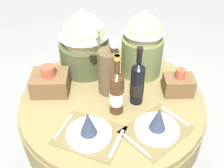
# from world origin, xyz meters

# --- Properties ---
(ground) EXTENTS (8.00, 8.00, 0.00)m
(ground) POSITION_xyz_m (0.00, 0.00, 0.00)
(ground) COLOR gray
(dining_table) EXTENTS (1.14, 1.14, 0.74)m
(dining_table) POSITION_xyz_m (0.00, 0.00, 0.59)
(dining_table) COLOR olive
(dining_table) RESTS_ON ground
(place_setting_left) EXTENTS (0.42, 0.37, 0.16)m
(place_setting_left) POSITION_xyz_m (-0.13, -0.30, 0.79)
(place_setting_left) COLOR brown
(place_setting_left) RESTS_ON dining_table
(place_setting_right) EXTENTS (0.43, 0.42, 0.16)m
(place_setting_right) POSITION_xyz_m (0.23, -0.28, 0.79)
(place_setting_right) COLOR brown
(place_setting_right) RESTS_ON dining_table
(flower_vase) EXTENTS (0.19, 0.14, 0.45)m
(flower_vase) POSITION_xyz_m (-0.02, 0.06, 0.91)
(flower_vase) COLOR brown
(flower_vase) RESTS_ON dining_table
(wine_bottle_left) EXTENTS (0.08, 0.08, 0.38)m
(wine_bottle_left) POSITION_xyz_m (0.02, -0.12, 0.88)
(wine_bottle_left) COLOR #422814
(wine_bottle_left) RESTS_ON dining_table
(wine_bottle_rear) EXTENTS (0.08, 0.08, 0.37)m
(wine_bottle_rear) POSITION_xyz_m (0.14, -0.04, 0.88)
(wine_bottle_rear) COLOR black
(wine_bottle_rear) RESTS_ON dining_table
(gift_tub_back_left) EXTENTS (0.34, 0.34, 0.44)m
(gift_tub_back_left) POSITION_xyz_m (-0.17, 0.31, 0.97)
(gift_tub_back_left) COLOR #474C2D
(gift_tub_back_left) RESTS_ON dining_table
(gift_tub_back_right) EXTENTS (0.27, 0.27, 0.45)m
(gift_tub_back_right) POSITION_xyz_m (0.20, 0.26, 0.98)
(gift_tub_back_right) COLOR olive
(gift_tub_back_right) RESTS_ON dining_table
(woven_basket_side_left) EXTENTS (0.22, 0.19, 0.18)m
(woven_basket_side_left) POSITION_xyz_m (-0.38, 0.08, 0.81)
(woven_basket_side_left) COLOR brown
(woven_basket_side_left) RESTS_ON dining_table
(woven_basket_side_right) EXTENTS (0.18, 0.13, 0.17)m
(woven_basket_side_right) POSITION_xyz_m (0.41, 0.03, 0.80)
(woven_basket_side_right) COLOR brown
(woven_basket_side_right) RESTS_ON dining_table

